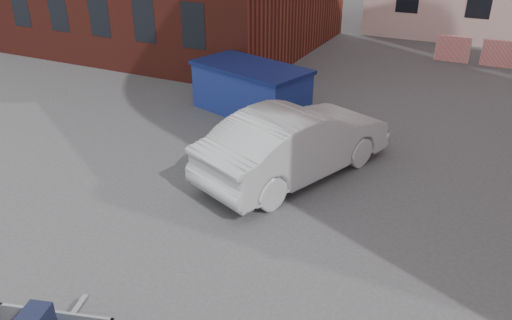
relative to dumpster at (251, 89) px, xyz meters
The scene contains 4 objects.
ground 6.89m from the dumpster, 71.84° to the right, with size 120.00×120.00×0.00m, color #38383A.
barriers 10.60m from the dumpster, 53.28° to the left, with size 4.70×0.18×1.00m.
dumpster is the anchor object (origin of this frame).
silver_car 4.03m from the dumpster, 48.72° to the right, with size 1.69×4.83×1.59m, color #ABAEB3.
Camera 1 is at (4.17, -5.94, 5.41)m, focal length 35.00 mm.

